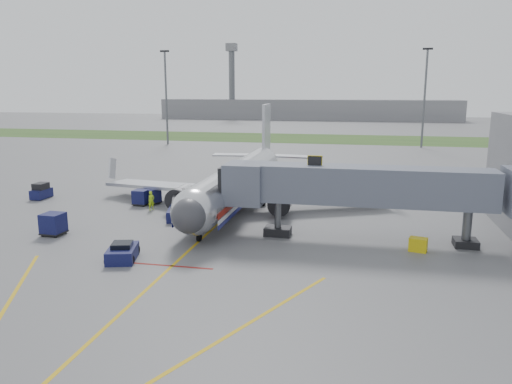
% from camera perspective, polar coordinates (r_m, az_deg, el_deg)
% --- Properties ---
extents(ground, '(400.00, 400.00, 0.00)m').
position_cam_1_polar(ground, '(39.38, -7.43, -6.42)').
color(ground, '#565659').
rests_on(ground, ground).
extents(grass_strip, '(300.00, 25.00, 0.01)m').
position_cam_1_polar(grass_strip, '(126.47, 6.25, 6.11)').
color(grass_strip, '#2D4C1E').
rests_on(grass_strip, ground).
extents(apron_markings, '(21.52, 50.00, 0.01)m').
position_cam_1_polar(apron_markings, '(32.93, -11.76, -10.27)').
color(apron_markings, gold).
rests_on(apron_markings, ground).
extents(airliner, '(32.10, 35.67, 10.25)m').
position_cam_1_polar(airliner, '(52.92, -2.04, 1.31)').
color(airliner, silver).
rests_on(airliner, ground).
extents(jet_bridge, '(25.30, 4.00, 6.90)m').
position_cam_1_polar(jet_bridge, '(40.97, 12.06, 0.59)').
color(jet_bridge, slate).
rests_on(jet_bridge, ground).
extents(light_mast_left, '(2.00, 0.44, 20.40)m').
position_cam_1_polar(light_mast_left, '(113.57, -10.23, 10.81)').
color(light_mast_left, '#595B60').
rests_on(light_mast_left, ground).
extents(light_mast_right, '(2.00, 0.44, 20.40)m').
position_cam_1_polar(light_mast_right, '(110.93, 18.72, 10.37)').
color(light_mast_right, '#595B60').
rests_on(light_mast_right, ground).
extents(distant_terminal, '(120.00, 14.00, 8.00)m').
position_cam_1_polar(distant_terminal, '(206.65, 5.79, 9.37)').
color(distant_terminal, slate).
rests_on(distant_terminal, ground).
extents(control_tower, '(4.00, 4.00, 30.00)m').
position_cam_1_polar(control_tower, '(207.12, -2.78, 13.11)').
color(control_tower, '#595B60').
rests_on(control_tower, ground).
extents(pushback_tug, '(2.67, 3.52, 1.30)m').
position_cam_1_polar(pushback_tug, '(37.70, -15.02, -6.70)').
color(pushback_tug, '#0C0D39').
rests_on(pushback_tug, ground).
extents(baggage_tug, '(1.34, 2.56, 1.79)m').
position_cam_1_polar(baggage_tug, '(61.41, -23.34, 0.04)').
color(baggage_tug, '#0C0D39').
rests_on(baggage_tug, ground).
extents(baggage_cart_a, '(1.61, 1.61, 1.65)m').
position_cam_1_polar(baggage_cart_a, '(54.57, -13.01, -0.60)').
color(baggage_cart_a, '#0C0D39').
rests_on(baggage_cart_a, ground).
extents(baggage_cart_b, '(1.82, 1.82, 1.87)m').
position_cam_1_polar(baggage_cart_b, '(45.74, -22.16, -3.40)').
color(baggage_cart_b, '#0C0D39').
rests_on(baggage_cart_b, ground).
extents(baggage_cart_c, '(2.00, 2.00, 1.65)m').
position_cam_1_polar(baggage_cart_c, '(54.91, -11.81, -0.47)').
color(baggage_cart_c, '#0C0D39').
rests_on(baggage_cart_c, ground).
extents(belt_loader, '(2.59, 5.11, 2.41)m').
position_cam_1_polar(belt_loader, '(48.49, -8.99, -2.27)').
color(belt_loader, '#0C0D39').
rests_on(belt_loader, ground).
extents(ground_power_cart, '(1.50, 1.17, 1.06)m').
position_cam_1_polar(ground_power_cart, '(40.23, 18.04, -5.74)').
color(ground_power_cart, gold).
rests_on(ground_power_cart, ground).
extents(ramp_worker, '(0.79, 0.85, 1.95)m').
position_cam_1_polar(ramp_worker, '(52.10, -11.87, -0.98)').
color(ramp_worker, '#9ECD18').
rests_on(ramp_worker, ground).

